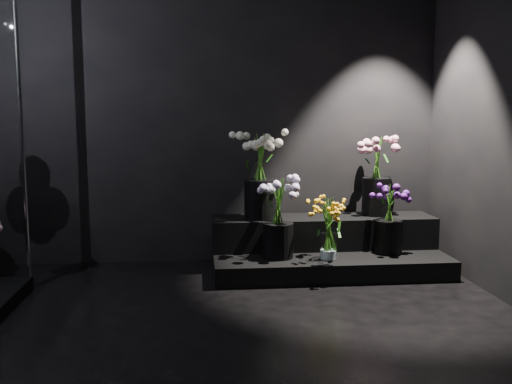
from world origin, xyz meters
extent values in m
plane|color=black|center=(0.00, 0.00, 0.00)|extent=(4.00, 4.00, 0.00)
plane|color=black|center=(0.00, 2.00, 1.40)|extent=(4.00, 0.00, 4.00)
plane|color=black|center=(0.00, -2.00, 1.40)|extent=(4.00, 0.00, 4.00)
cube|color=black|center=(0.94, 1.52, 0.08)|extent=(1.93, 0.86, 0.16)
cube|color=black|center=(0.94, 1.73, 0.30)|extent=(1.93, 0.43, 0.27)
cylinder|color=white|center=(0.89, 1.30, 0.27)|extent=(0.14, 0.14, 0.22)
cylinder|color=black|center=(0.50, 1.39, 0.30)|extent=(0.25, 0.25, 0.28)
cylinder|color=black|center=(1.44, 1.45, 0.30)|extent=(0.23, 0.23, 0.28)
cylinder|color=black|center=(0.39, 1.70, 0.60)|extent=(0.28, 0.28, 0.34)
cylinder|color=black|center=(1.42, 1.76, 0.60)|extent=(0.25, 0.25, 0.33)
camera|label=1|loc=(-0.14, -3.08, 1.31)|focal=40.00mm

